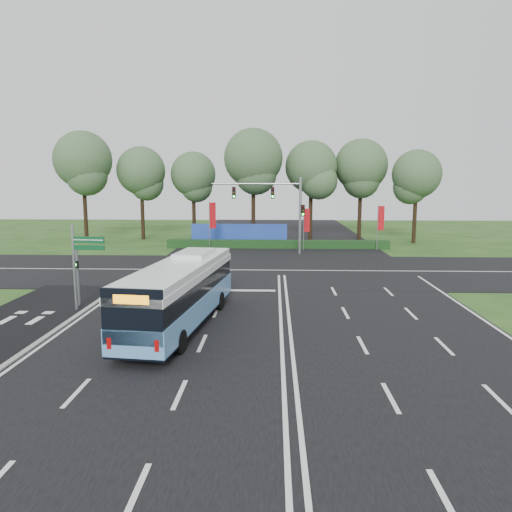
% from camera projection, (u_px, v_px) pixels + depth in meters
% --- Properties ---
extents(ground, '(120.00, 120.00, 0.00)m').
position_uv_depth(ground, '(280.00, 313.00, 25.49)').
color(ground, '#204517').
rests_on(ground, ground).
extents(road_main, '(20.00, 120.00, 0.04)m').
position_uv_depth(road_main, '(280.00, 313.00, 25.48)').
color(road_main, black).
rests_on(road_main, ground).
extents(road_cross, '(120.00, 14.00, 0.05)m').
position_uv_depth(road_cross, '(279.00, 270.00, 37.34)').
color(road_cross, black).
rests_on(road_cross, ground).
extents(bike_path, '(5.00, 18.00, 0.06)m').
position_uv_depth(bike_path, '(10.00, 327.00, 22.97)').
color(bike_path, black).
rests_on(bike_path, ground).
extents(kerb_strip, '(0.25, 18.00, 0.12)m').
position_uv_depth(kerb_strip, '(61.00, 327.00, 22.88)').
color(kerb_strip, gray).
rests_on(kerb_strip, ground).
extents(city_bus, '(3.68, 11.39, 3.21)m').
position_uv_depth(city_bus, '(181.00, 293.00, 22.88)').
color(city_bus, '#5993CE').
rests_on(city_bus, ground).
extents(pedestrian_signal, '(0.31, 0.41, 3.37)m').
position_uv_depth(pedestrian_signal, '(77.00, 273.00, 26.54)').
color(pedestrian_signal, gray).
rests_on(pedestrian_signal, ground).
extents(street_sign, '(1.76, 0.30, 4.53)m').
position_uv_depth(street_sign, '(80.00, 258.00, 25.43)').
color(street_sign, gray).
rests_on(street_sign, ground).
extents(banner_flag_left, '(0.64, 0.33, 4.68)m').
position_uv_depth(banner_flag_left, '(212.00, 218.00, 48.33)').
color(banner_flag_left, gray).
rests_on(banner_flag_left, ground).
extents(banner_flag_mid, '(0.60, 0.17, 4.13)m').
position_uv_depth(banner_flag_mid, '(306.00, 223.00, 47.53)').
color(banner_flag_mid, gray).
rests_on(banner_flag_mid, ground).
extents(banner_flag_right, '(0.65, 0.08, 4.37)m').
position_uv_depth(banner_flag_right, '(380.00, 221.00, 47.86)').
color(banner_flag_right, gray).
rests_on(banner_flag_right, ground).
extents(traffic_light_gantry, '(8.41, 0.28, 7.00)m').
position_uv_depth(traffic_light_gantry, '(280.00, 203.00, 45.03)').
color(traffic_light_gantry, gray).
rests_on(traffic_light_gantry, ground).
extents(hedge, '(22.00, 1.20, 0.80)m').
position_uv_depth(hedge, '(278.00, 244.00, 49.63)').
color(hedge, '#133414').
rests_on(hedge, ground).
extents(blue_hoarding, '(10.00, 0.30, 2.20)m').
position_uv_depth(blue_hoarding, '(239.00, 234.00, 52.14)').
color(blue_hoarding, '#1E40A6').
rests_on(blue_hoarding, ground).
extents(eucalyptus_row, '(41.53, 9.15, 12.26)m').
position_uv_depth(eucalyptus_row, '(243.00, 166.00, 54.67)').
color(eucalyptus_row, black).
rests_on(eucalyptus_row, ground).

